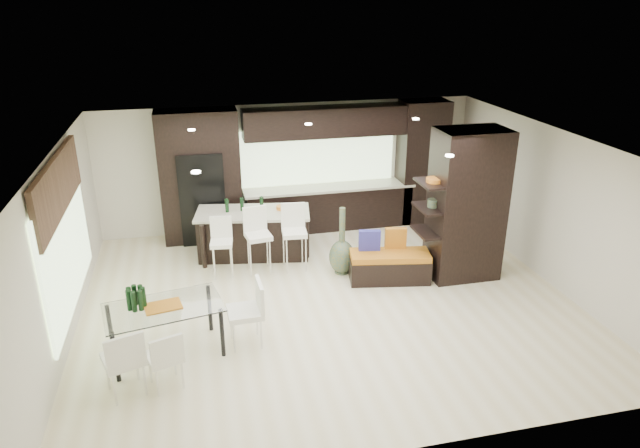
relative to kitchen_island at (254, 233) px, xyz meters
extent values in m
plane|color=#F2E4B9|center=(0.98, -2.10, -0.45)|extent=(8.00, 8.00, 0.00)
cube|color=silver|center=(0.98, 1.40, 0.90)|extent=(8.00, 0.02, 2.70)
cube|color=silver|center=(-3.02, -2.10, 0.90)|extent=(0.02, 7.00, 2.70)
cube|color=silver|center=(4.98, -2.10, 0.90)|extent=(0.02, 7.00, 2.70)
cube|color=white|center=(0.98, -2.10, 2.25)|extent=(8.00, 7.00, 0.02)
cube|color=#B2D199|center=(-2.98, -1.90, 0.90)|extent=(0.04, 3.20, 1.90)
cube|color=#B2D199|center=(1.58, 1.36, 1.10)|extent=(3.40, 0.04, 1.20)
cube|color=brown|center=(-2.95, -1.90, 1.80)|extent=(0.08, 3.00, 0.80)
cube|color=white|center=(0.98, -1.85, 2.23)|extent=(4.00, 3.00, 0.02)
cube|color=black|center=(1.48, 1.07, 0.90)|extent=(6.80, 0.68, 2.70)
cube|color=black|center=(-0.92, 1.02, 0.50)|extent=(0.90, 0.68, 1.90)
cube|color=black|center=(3.58, -1.70, 0.90)|extent=(1.20, 0.80, 2.70)
cube|color=black|center=(0.00, 0.00, 0.00)|extent=(2.29, 1.29, 0.90)
cube|color=white|center=(-0.66, -0.76, -0.01)|extent=(0.43, 0.43, 0.88)
cube|color=white|center=(0.00, -0.78, 0.04)|extent=(0.49, 0.49, 0.99)
cube|color=white|center=(0.66, -0.79, 0.05)|extent=(0.48, 0.48, 1.00)
cube|color=black|center=(2.22, -1.65, -0.18)|extent=(1.49, 0.78, 0.54)
cube|color=white|center=(-1.62, -3.07, -0.07)|extent=(1.73, 1.17, 0.76)
cube|color=white|center=(-1.62, -3.81, -0.06)|extent=(0.53, 0.53, 0.78)
cube|color=white|center=(-2.11, -3.84, -0.01)|extent=(0.61, 0.61, 0.89)
cube|color=white|center=(-0.49, -3.07, 0.01)|extent=(0.51, 0.51, 0.91)
camera|label=1|loc=(-1.05, -10.27, 4.34)|focal=32.00mm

